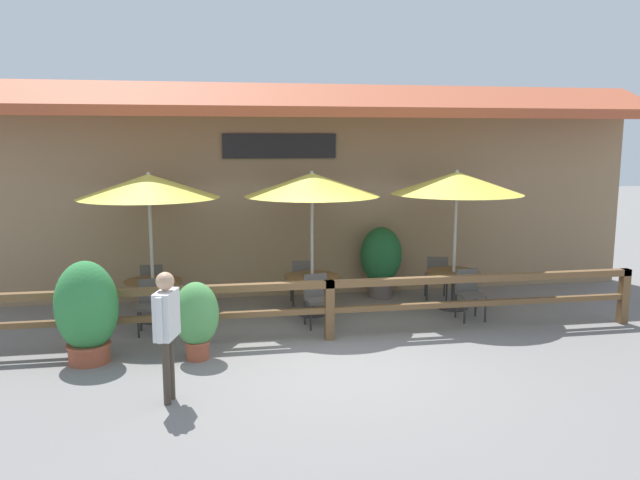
{
  "coord_description": "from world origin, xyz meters",
  "views": [
    {
      "loc": [
        -1.79,
        -8.26,
        3.12
      ],
      "look_at": [
        -0.07,
        1.51,
        1.52
      ],
      "focal_mm": 35.0,
      "sensor_mm": 36.0,
      "label": 1
    }
  ],
  "objects": [
    {
      "name": "dining_table_near",
      "position": [
        -2.81,
        2.62,
        0.57
      ],
      "size": [
        0.99,
        0.99,
        0.71
      ],
      "color": "brown",
      "rests_on": "ground"
    },
    {
      "name": "chair_near_streetside",
      "position": [
        -2.79,
        1.9,
        0.5
      ],
      "size": [
        0.42,
        0.42,
        0.87
      ],
      "rotation": [
        0.0,
        0.0,
        0.01
      ],
      "color": "#514C47",
      "rests_on": "ground"
    },
    {
      "name": "patio_umbrella_near",
      "position": [
        -2.81,
        2.62,
        2.34
      ],
      "size": [
        2.39,
        2.39,
        2.59
      ],
      "color": "#B7B2A8",
      "rests_on": "ground"
    },
    {
      "name": "pedestrian",
      "position": [
        -2.34,
        -0.94,
        1.02
      ],
      "size": [
        0.3,
        0.55,
        1.6
      ],
      "rotation": [
        0.0,
        0.0,
        1.31
      ],
      "color": "#42382D",
      "rests_on": "ground"
    },
    {
      "name": "building_facade",
      "position": [
        -0.0,
        4.1,
        2.17
      ],
      "size": [
        14.28,
        1.49,
        4.23
      ],
      "color": "#997A56",
      "rests_on": "ground"
    },
    {
      "name": "potted_plant_entrance_palm",
      "position": [
        -2.04,
        0.51,
        0.62
      ],
      "size": [
        0.64,
        0.58,
        1.13
      ],
      "color": "#9E4C33",
      "rests_on": "ground"
    },
    {
      "name": "dining_table_far",
      "position": [
        2.62,
        2.45,
        0.57
      ],
      "size": [
        0.99,
        0.99,
        0.71
      ],
      "color": "brown",
      "rests_on": "ground"
    },
    {
      "name": "patio_umbrella_far",
      "position": [
        2.62,
        2.45,
        2.34
      ],
      "size": [
        2.39,
        2.39,
        2.59
      ],
      "color": "#B7B2A8",
      "rests_on": "ground"
    },
    {
      "name": "chair_middle_wallside",
      "position": [
        -0.11,
        3.22,
        0.5
      ],
      "size": [
        0.43,
        0.43,
        0.87
      ],
      "rotation": [
        0.0,
        0.0,
        3.11
      ],
      "color": "#514C47",
      "rests_on": "ground"
    },
    {
      "name": "chair_near_wallside",
      "position": [
        -2.89,
        3.33,
        0.5
      ],
      "size": [
        0.42,
        0.42,
        0.87
      ],
      "rotation": [
        0.0,
        0.0,
        3.13
      ],
      "color": "#514C47",
      "rests_on": "ground"
    },
    {
      "name": "dining_table_middle",
      "position": [
        -0.04,
        2.52,
        0.57
      ],
      "size": [
        0.99,
        0.99,
        0.71
      ],
      "color": "brown",
      "rests_on": "ground"
    },
    {
      "name": "potted_plant_corner_fern",
      "position": [
        1.53,
        3.55,
        0.77
      ],
      "size": [
        0.83,
        0.75,
        1.41
      ],
      "color": "#564C47",
      "rests_on": "ground"
    },
    {
      "name": "potted_plant_tall_tropical",
      "position": [
        -3.55,
        0.64,
        0.75
      ],
      "size": [
        0.87,
        0.78,
        1.46
      ],
      "color": "#9E4C33",
      "rests_on": "ground"
    },
    {
      "name": "patio_railing",
      "position": [
        0.0,
        1.05,
        0.7
      ],
      "size": [
        10.4,
        0.14,
        0.95
      ],
      "color": "brown",
      "rests_on": "ground"
    },
    {
      "name": "chair_far_wallside",
      "position": [
        2.55,
        3.16,
        0.5
      ],
      "size": [
        0.51,
        0.51,
        0.87
      ],
      "rotation": [
        0.0,
        0.0,
        2.88
      ],
      "color": "#514C47",
      "rests_on": "ground"
    },
    {
      "name": "patio_umbrella_middle",
      "position": [
        -0.04,
        2.52,
        2.34
      ],
      "size": [
        2.39,
        2.39,
        2.59
      ],
      "color": "#B7B2A8",
      "rests_on": "ground"
    },
    {
      "name": "chair_middle_streetside",
      "position": [
        -0.06,
        1.82,
        0.5
      ],
      "size": [
        0.47,
        0.47,
        0.87
      ],
      "rotation": [
        0.0,
        0.0,
        0.12
      ],
      "color": "#514C47",
      "rests_on": "ground"
    },
    {
      "name": "chair_far_streetside",
      "position": [
        2.63,
        1.75,
        0.5
      ],
      "size": [
        0.43,
        0.43,
        0.87
      ],
      "rotation": [
        0.0,
        0.0,
        0.02
      ],
      "color": "#514C47",
      "rests_on": "ground"
    },
    {
      "name": "ground_plane",
      "position": [
        0.0,
        0.0,
        0.0
      ],
      "size": [
        60.0,
        60.0,
        0.0
      ],
      "primitive_type": "plane",
      "color": "slate"
    }
  ]
}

